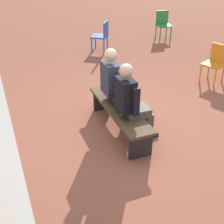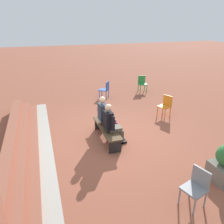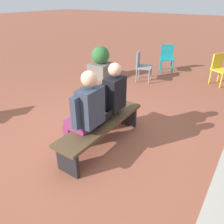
# 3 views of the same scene
# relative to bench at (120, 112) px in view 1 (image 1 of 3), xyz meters

# --- Properties ---
(ground_plane) EXTENTS (60.00, 60.00, 0.00)m
(ground_plane) POSITION_rel_bench_xyz_m (0.09, -0.21, -0.35)
(ground_plane) COLOR brown
(concrete_strip) EXTENTS (8.03, 0.40, 0.01)m
(concrete_strip) POSITION_rel_bench_xyz_m (0.00, 1.92, -0.35)
(concrete_strip) COLOR #A8A399
(concrete_strip) RESTS_ON ground
(bench) EXTENTS (1.80, 0.44, 0.45)m
(bench) POSITION_rel_bench_xyz_m (0.00, 0.00, 0.00)
(bench) COLOR #4C3823
(bench) RESTS_ON ground
(person_student) EXTENTS (0.54, 0.68, 1.34)m
(person_student) POSITION_rel_bench_xyz_m (-0.31, -0.07, 0.36)
(person_student) COLOR #4C473D
(person_student) RESTS_ON ground
(person_adult) EXTENTS (0.56, 0.71, 1.37)m
(person_adult) POSITION_rel_bench_xyz_m (0.31, -0.07, 0.38)
(person_adult) COLOR #7F2D5B
(person_adult) RESTS_ON ground
(laptop) EXTENTS (0.32, 0.29, 0.21)m
(laptop) POSITION_rel_bench_xyz_m (-0.00, 0.01, 0.15)
(laptop) COLOR black
(laptop) RESTS_ON bench
(plastic_chair_near_bench_right) EXTENTS (0.59, 0.59, 0.84)m
(plastic_chair_near_bench_right) POSITION_rel_bench_xyz_m (3.97, -1.16, 0.13)
(plastic_chair_near_bench_right) COLOR #2D56B7
(plastic_chair_near_bench_right) RESTS_ON ground
(plastic_chair_near_bench_left) EXTENTS (0.55, 0.55, 0.84)m
(plastic_chair_near_bench_left) POSITION_rel_bench_xyz_m (1.08, -2.80, 0.13)
(plastic_chair_near_bench_left) COLOR orange
(plastic_chair_near_bench_left) RESTS_ON ground
(plastic_chair_mid_courtyard) EXTENTS (0.47, 0.47, 0.84)m
(plastic_chair_mid_courtyard) POSITION_rel_bench_xyz_m (4.41, -3.38, 0.13)
(plastic_chair_mid_courtyard) COLOR #2D893D
(plastic_chair_mid_courtyard) RESTS_ON ground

